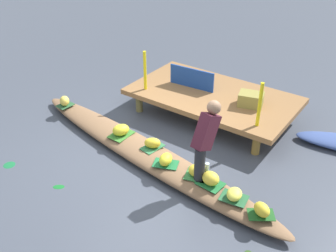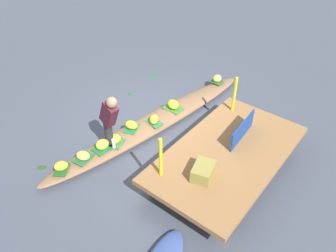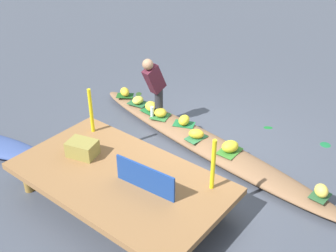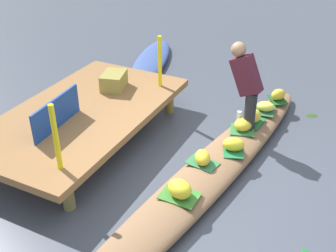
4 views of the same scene
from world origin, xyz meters
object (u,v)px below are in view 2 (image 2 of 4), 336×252
Objects in this scene: banana_bunch_1 at (102,144)px; banana_bunch_5 at (131,125)px; vendor_person at (109,118)px; vendor_boat at (155,122)px; banana_bunch_4 at (83,156)px; water_bottle at (114,143)px; market_banner at (243,130)px; produce_crate at (203,171)px; banana_bunch_2 at (115,139)px; banana_bunch_0 at (61,166)px; banana_bunch_6 at (173,105)px; banana_bunch_7 at (217,78)px; banana_bunch_3 at (154,119)px.

banana_bunch_5 is (-0.81, 0.01, -0.01)m from banana_bunch_1.
vendor_person is at bearing 7.93° from banana_bunch_5.
banana_bunch_5 is (0.57, -0.16, 0.20)m from vendor_boat.
water_bottle is at bearing 158.07° from banana_bunch_4.
market_banner reaches higher than banana_bunch_5.
banana_bunch_4 is at bearing -69.48° from produce_crate.
banana_bunch_2 is 0.61m from vendor_person.
banana_bunch_4 is 0.28× the size of market_banner.
banana_bunch_1 is (-0.87, 0.16, 0.01)m from banana_bunch_0.
water_bottle is at bearing 39.30° from banana_bunch_2.
produce_crate is (1.00, 1.91, 0.49)m from vendor_boat.
banana_bunch_2 is 0.26× the size of market_banner.
produce_crate is (-0.23, 1.93, 0.28)m from water_bottle.
banana_bunch_6 is 1.79m from water_bottle.
produce_crate is (-0.20, 1.99, -0.31)m from vendor_person.
banana_bunch_7 is 1.05× the size of water_bottle.
banana_bunch_1 is at bearing -6.55° from banana_bunch_7.
vendor_boat is at bearing 179.23° from water_bottle.
banana_bunch_0 is at bearing -10.33° from banana_bunch_1.
vendor_boat is 22.45× the size of banana_bunch_2.
vendor_boat is at bearing 176.41° from vendor_person.
market_banner is at bearing 124.53° from banana_bunch_2.
produce_crate is (-0.81, 2.16, 0.31)m from banana_bunch_4.
water_bottle is (-0.58, 0.23, 0.03)m from banana_bunch_4.
banana_bunch_3 is 0.51m from banana_bunch_5.
market_banner reaches higher than banana_bunch_3.
vendor_boat is at bearing 172.87° from banana_bunch_1.
banana_bunch_2 is at bearing -156.72° from vendor_person.
banana_bunch_3 is at bearing 42.13° from vendor_boat.
water_bottle is (1.79, -0.09, 0.00)m from banana_bunch_6.
vendor_boat is 2.28m from banana_bunch_0.
banana_bunch_5 is (0.45, -0.25, 0.00)m from banana_bunch_3.
vendor_person is (-0.61, 0.17, 0.62)m from banana_bunch_4.
banana_bunch_1 is 0.28m from banana_bunch_2.
banana_bunch_2 is (1.11, -0.12, 0.19)m from vendor_boat.
banana_bunch_3 is 0.68m from banana_bunch_6.
banana_bunch_7 is at bearing 172.70° from banana_bunch_0.
market_banner is at bearing 82.05° from banana_bunch_6.
produce_crate is (-1.25, 2.24, 0.29)m from banana_bunch_0.
banana_bunch_1 reaches higher than banana_bunch_3.
banana_bunch_7 reaches higher than banana_bunch_2.
market_banner is at bearing 126.85° from vendor_person.
produce_crate is at bearing 93.05° from banana_bunch_2.
banana_bunch_1 is 0.88× the size of banana_bunch_6.
banana_bunch_2 is 1.18× the size of water_bottle.
banana_bunch_0 is 0.94× the size of banana_bunch_1.
banana_bunch_2 is at bearing 168.39° from banana_bunch_1.
vendor_person is (1.76, -0.15, 0.59)m from banana_bunch_6.
banana_bunch_0 reaches higher than banana_bunch_3.
market_banner is at bearing 112.63° from banana_bunch_5.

